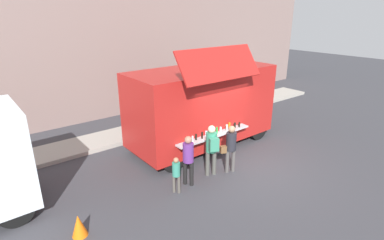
{
  "coord_description": "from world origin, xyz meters",
  "views": [
    {
      "loc": [
        -6.97,
        -5.98,
        4.95
      ],
      "look_at": [
        -0.76,
        1.95,
        1.3
      ],
      "focal_mm": 28.08,
      "sensor_mm": 36.0,
      "label": 1
    }
  ],
  "objects_px": {
    "customer_front_ordering": "(231,145)",
    "customer_mid_with_backpack": "(212,146)",
    "food_truck_main": "(203,105)",
    "trash_bin": "(234,102)",
    "child_near_queue": "(176,172)",
    "customer_rear_waiting": "(188,156)",
    "traffic_cone_orange": "(79,226)"
  },
  "relations": [
    {
      "from": "customer_front_ordering",
      "to": "customer_mid_with_backpack",
      "type": "height_order",
      "value": "customer_mid_with_backpack"
    },
    {
      "from": "food_truck_main",
      "to": "trash_bin",
      "type": "relative_size",
      "value": 6.55
    },
    {
      "from": "trash_bin",
      "to": "child_near_queue",
      "type": "bearing_deg",
      "value": -147.2
    },
    {
      "from": "food_truck_main",
      "to": "customer_rear_waiting",
      "type": "bearing_deg",
      "value": -138.33
    },
    {
      "from": "trash_bin",
      "to": "child_near_queue",
      "type": "height_order",
      "value": "child_near_queue"
    },
    {
      "from": "food_truck_main",
      "to": "customer_rear_waiting",
      "type": "xyz_separation_m",
      "value": [
        -2.23,
        -2.01,
        -0.69
      ]
    },
    {
      "from": "customer_front_ordering",
      "to": "customer_mid_with_backpack",
      "type": "distance_m",
      "value": 0.66
    },
    {
      "from": "food_truck_main",
      "to": "child_near_queue",
      "type": "xyz_separation_m",
      "value": [
        -2.75,
        -2.14,
        -0.96
      ]
    },
    {
      "from": "food_truck_main",
      "to": "trash_bin",
      "type": "bearing_deg",
      "value": 28.68
    },
    {
      "from": "food_truck_main",
      "to": "customer_rear_waiting",
      "type": "distance_m",
      "value": 3.08
    },
    {
      "from": "child_near_queue",
      "to": "customer_mid_with_backpack",
      "type": "bearing_deg",
      "value": -33.85
    },
    {
      "from": "traffic_cone_orange",
      "to": "trash_bin",
      "type": "xyz_separation_m",
      "value": [
        9.73,
        4.52,
        0.16
      ]
    },
    {
      "from": "child_near_queue",
      "to": "food_truck_main",
      "type": "bearing_deg",
      "value": -0.32
    },
    {
      "from": "customer_front_ordering",
      "to": "customer_rear_waiting",
      "type": "height_order",
      "value": "customer_front_ordering"
    },
    {
      "from": "trash_bin",
      "to": "customer_front_ordering",
      "type": "xyz_separation_m",
      "value": [
        -4.86,
        -4.55,
        0.52
      ]
    },
    {
      "from": "customer_mid_with_backpack",
      "to": "customer_rear_waiting",
      "type": "xyz_separation_m",
      "value": [
        -0.9,
        0.02,
        -0.09
      ]
    },
    {
      "from": "trash_bin",
      "to": "customer_front_ordering",
      "type": "bearing_deg",
      "value": -136.89
    },
    {
      "from": "food_truck_main",
      "to": "child_near_queue",
      "type": "distance_m",
      "value": 3.61
    },
    {
      "from": "food_truck_main",
      "to": "trash_bin",
      "type": "height_order",
      "value": "food_truck_main"
    },
    {
      "from": "customer_front_ordering",
      "to": "customer_mid_with_backpack",
      "type": "xyz_separation_m",
      "value": [
        -0.63,
        0.2,
        0.08
      ]
    },
    {
      "from": "food_truck_main",
      "to": "child_near_queue",
      "type": "height_order",
      "value": "food_truck_main"
    },
    {
      "from": "traffic_cone_orange",
      "to": "customer_mid_with_backpack",
      "type": "height_order",
      "value": "customer_mid_with_backpack"
    },
    {
      "from": "food_truck_main",
      "to": "traffic_cone_orange",
      "type": "height_order",
      "value": "food_truck_main"
    },
    {
      "from": "food_truck_main",
      "to": "trash_bin",
      "type": "distance_m",
      "value": 4.92
    },
    {
      "from": "food_truck_main",
      "to": "customer_mid_with_backpack",
      "type": "distance_m",
      "value": 2.5
    },
    {
      "from": "customer_mid_with_backpack",
      "to": "child_near_queue",
      "type": "xyz_separation_m",
      "value": [
        -1.43,
        -0.11,
        -0.37
      ]
    },
    {
      "from": "customer_mid_with_backpack",
      "to": "customer_rear_waiting",
      "type": "height_order",
      "value": "customer_mid_with_backpack"
    },
    {
      "from": "traffic_cone_orange",
      "to": "trash_bin",
      "type": "bearing_deg",
      "value": 24.9
    },
    {
      "from": "trash_bin",
      "to": "traffic_cone_orange",
      "type": "bearing_deg",
      "value": -155.1
    },
    {
      "from": "trash_bin",
      "to": "food_truck_main",
      "type": "bearing_deg",
      "value": -150.88
    },
    {
      "from": "customer_front_ordering",
      "to": "customer_rear_waiting",
      "type": "bearing_deg",
      "value": 103.59
    },
    {
      "from": "customer_rear_waiting",
      "to": "traffic_cone_orange",
      "type": "bearing_deg",
      "value": 152.05
    }
  ]
}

